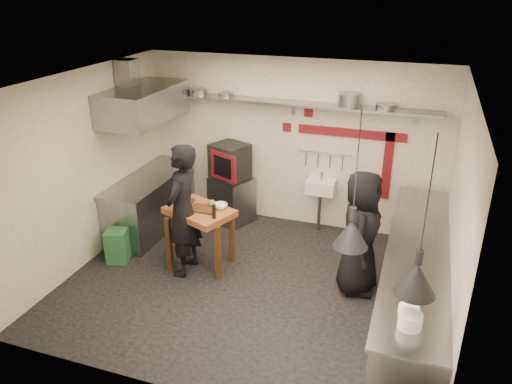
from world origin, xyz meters
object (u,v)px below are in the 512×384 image
(prep_table, at_px, (201,238))
(chef_left, at_px, (183,211))
(oven_stand, at_px, (232,199))
(chef_right, at_px, (361,233))
(combi_oven, at_px, (230,161))
(green_bin, at_px, (118,246))

(prep_table, relative_size, chef_left, 0.48)
(oven_stand, relative_size, chef_right, 0.47)
(oven_stand, distance_m, chef_right, 2.79)
(chef_right, bearing_deg, chef_left, 93.99)
(chef_left, distance_m, chef_right, 2.43)
(combi_oven, height_order, chef_left, chef_left)
(green_bin, xyz_separation_m, prep_table, (1.24, 0.28, 0.21))
(combi_oven, bearing_deg, chef_right, -7.50)
(combi_oven, relative_size, green_bin, 1.16)
(combi_oven, relative_size, chef_right, 0.34)
(green_bin, bearing_deg, chef_right, 6.75)
(prep_table, height_order, chef_right, chef_right)
(oven_stand, height_order, green_bin, oven_stand)
(prep_table, bearing_deg, combi_oven, 117.08)
(chef_left, bearing_deg, prep_table, 141.54)
(combi_oven, bearing_deg, green_bin, -96.89)
(oven_stand, bearing_deg, combi_oven, 153.88)
(green_bin, bearing_deg, chef_left, 4.13)
(green_bin, bearing_deg, prep_table, 12.88)
(chef_left, bearing_deg, combi_oven, 178.91)
(prep_table, distance_m, chef_right, 2.29)
(chef_left, bearing_deg, green_bin, -87.04)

